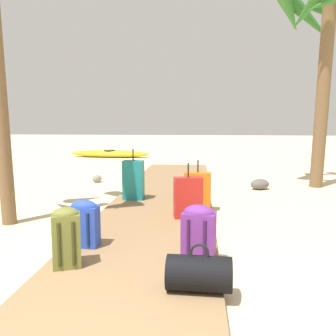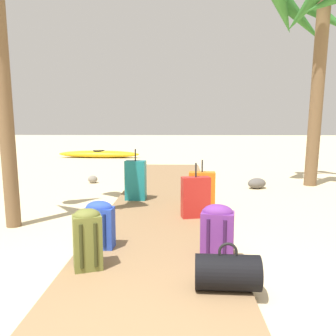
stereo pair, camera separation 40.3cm
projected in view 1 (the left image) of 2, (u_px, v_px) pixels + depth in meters
The scene contains 13 objects.
ground_plane at pixel (158, 214), 5.76m from camera, with size 60.00×60.00×0.00m, color beige.
boardwalk at pixel (164, 198), 6.70m from camera, with size 1.73×9.61×0.08m, color olive.
backpack_purple at pixel (199, 230), 3.69m from camera, with size 0.37×0.29×0.55m.
suitcase_teal at pixel (133, 180), 6.39m from camera, with size 0.38×0.24×0.91m.
backpack_olive at pixel (66, 236), 3.45m from camera, with size 0.32×0.29×0.59m.
backpack_blue at pixel (84, 222), 4.01m from camera, with size 0.32×0.23×0.54m.
suitcase_orange at pixel (198, 189), 5.86m from camera, with size 0.44×0.25×0.77m.
duffel_bag_black at pixel (199, 273), 2.97m from camera, with size 0.55×0.32×0.41m.
suitcase_red at pixel (188, 197), 5.19m from camera, with size 0.44×0.26×0.80m.
palm_tree_near_right at pixel (326, 28), 7.54m from camera, with size 2.26×2.05×4.35m.
kayak at pixel (110, 154), 14.45m from camera, with size 3.30×0.85×0.29m.
rock_right_far at pixel (260, 184), 7.75m from camera, with size 0.43×0.31×0.23m, color #5B5651.
rock_left_mid at pixel (97, 179), 8.65m from camera, with size 0.23×0.21×0.18m, color gray.
Camera 1 is at (0.65, -1.73, 1.50)m, focal length 38.18 mm.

